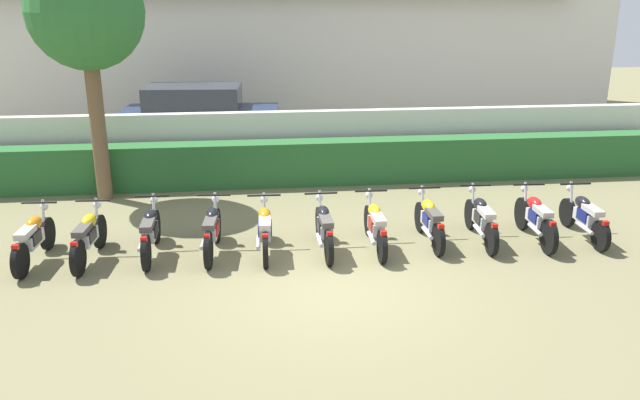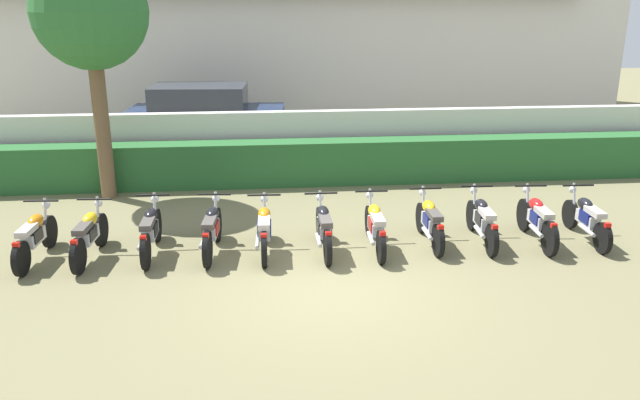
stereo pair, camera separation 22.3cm
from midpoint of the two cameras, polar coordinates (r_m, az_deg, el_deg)
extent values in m
plane|color=olive|center=(10.09, 1.71, -7.83)|extent=(60.00, 60.00, 0.00)
cube|color=silver|center=(25.16, -3.04, 17.36)|extent=(24.05, 6.00, 8.38)
cube|color=silver|center=(16.02, -1.23, 5.04)|extent=(22.85, 0.30, 1.66)
cube|color=#28602D|center=(15.41, -1.02, 3.37)|extent=(18.28, 0.70, 1.06)
cube|color=navy|center=(19.25, -9.70, 6.68)|extent=(4.62, 2.18, 1.00)
cube|color=#2D333D|center=(19.14, -10.43, 9.09)|extent=(2.82, 1.90, 0.65)
cylinder|color=black|center=(20.07, -4.80, 6.16)|extent=(0.69, 0.27, 0.68)
cylinder|color=black|center=(18.26, -5.13, 4.99)|extent=(0.69, 0.27, 0.68)
cylinder|color=black|center=(20.50, -13.67, 5.96)|extent=(0.69, 0.27, 0.68)
cylinder|color=black|center=(18.74, -14.82, 4.79)|extent=(0.69, 0.27, 0.68)
cylinder|color=brown|center=(14.87, -18.49, 6.18)|extent=(0.33, 0.33, 3.21)
sphere|color=#2D6B33|center=(14.61, -19.46, 15.62)|extent=(2.42, 2.42, 2.42)
cylinder|color=black|center=(12.51, -22.58, -2.62)|extent=(0.12, 0.59, 0.59)
cylinder|color=black|center=(11.42, -24.67, -4.79)|extent=(0.12, 0.59, 0.59)
cube|color=silver|center=(11.87, -23.75, -3.07)|extent=(0.24, 0.61, 0.22)
ellipsoid|color=orange|center=(11.94, -23.60, -1.75)|extent=(0.25, 0.45, 0.22)
cube|color=beige|center=(11.60, -24.27, -2.50)|extent=(0.23, 0.53, 0.10)
cube|color=red|center=(11.24, -25.04, -3.66)|extent=(0.10, 0.09, 0.08)
cylinder|color=silver|center=(12.33, -22.89, -1.36)|extent=(0.06, 0.23, 0.65)
cylinder|color=black|center=(12.16, -23.22, -0.08)|extent=(0.60, 0.07, 0.04)
sphere|color=silver|center=(12.38, -22.82, -0.41)|extent=(0.14, 0.14, 0.14)
cylinder|color=silver|center=(11.74, -24.64, -4.08)|extent=(0.10, 0.55, 0.07)
cube|color=black|center=(11.81, -23.86, -2.92)|extent=(0.26, 0.37, 0.20)
cylinder|color=black|center=(12.24, -18.51, -2.54)|extent=(0.13, 0.61, 0.61)
cylinder|color=black|center=(11.14, -20.29, -4.74)|extent=(0.13, 0.61, 0.61)
cube|color=silver|center=(11.59, -19.50, -2.99)|extent=(0.24, 0.61, 0.22)
ellipsoid|color=yellow|center=(11.67, -19.37, -1.64)|extent=(0.25, 0.45, 0.22)
cube|color=#4C4742|center=(11.32, -19.96, -2.40)|extent=(0.24, 0.53, 0.10)
cube|color=red|center=(10.95, -20.61, -3.59)|extent=(0.11, 0.09, 0.08)
cylinder|color=silver|center=(12.06, -18.77, -1.26)|extent=(0.07, 0.23, 0.65)
cylinder|color=black|center=(11.88, -19.05, 0.06)|extent=(0.60, 0.08, 0.04)
sphere|color=silver|center=(12.10, -18.71, -0.28)|extent=(0.14, 0.14, 0.14)
cylinder|color=silver|center=(11.45, -20.38, -4.03)|extent=(0.11, 0.55, 0.07)
cube|color=black|center=(11.53, -19.60, -2.84)|extent=(0.27, 0.38, 0.20)
cylinder|color=black|center=(12.19, -13.88, -2.20)|extent=(0.09, 0.62, 0.62)
cylinder|color=black|center=(10.99, -14.78, -4.49)|extent=(0.09, 0.62, 0.62)
cube|color=silver|center=(11.49, -14.40, -2.67)|extent=(0.20, 0.60, 0.22)
ellipsoid|color=black|center=(11.57, -14.37, -1.31)|extent=(0.22, 0.44, 0.22)
cube|color=#4C4742|center=(11.20, -14.65, -2.08)|extent=(0.20, 0.52, 0.10)
cube|color=red|center=(10.80, -14.98, -3.31)|extent=(0.10, 0.08, 0.08)
cylinder|color=silver|center=(12.00, -14.05, -0.90)|extent=(0.05, 0.23, 0.65)
cylinder|color=black|center=(11.82, -14.23, 0.43)|extent=(0.60, 0.04, 0.04)
sphere|color=silver|center=(12.05, -14.04, 0.07)|extent=(0.14, 0.14, 0.14)
cylinder|color=silver|center=(11.32, -15.13, -3.74)|extent=(0.07, 0.55, 0.07)
cube|color=black|center=(11.42, -14.46, -2.53)|extent=(0.24, 0.36, 0.20)
cylinder|color=black|center=(11.98, -8.66, -2.18)|extent=(0.14, 0.64, 0.63)
cylinder|color=black|center=(10.84, -9.46, -4.40)|extent=(0.14, 0.64, 0.63)
cube|color=silver|center=(11.31, -9.11, -2.61)|extent=(0.25, 0.61, 0.22)
ellipsoid|color=black|center=(11.39, -9.05, -1.23)|extent=(0.25, 0.46, 0.22)
cube|color=#4C4742|center=(11.02, -9.32, -2.01)|extent=(0.24, 0.53, 0.10)
cube|color=red|center=(10.65, -9.61, -3.20)|extent=(0.11, 0.09, 0.08)
cylinder|color=silver|center=(11.79, -8.79, -0.87)|extent=(0.07, 0.23, 0.65)
cylinder|color=black|center=(11.60, -8.92, 0.49)|extent=(0.60, 0.08, 0.04)
sphere|color=silver|center=(11.84, -8.76, 0.13)|extent=(0.14, 0.14, 0.14)
cylinder|color=silver|center=(11.14, -9.86, -3.69)|extent=(0.11, 0.55, 0.07)
cube|color=#A51414|center=(11.24, -9.15, -2.46)|extent=(0.27, 0.38, 0.20)
cylinder|color=black|center=(11.89, -4.40, -2.24)|extent=(0.11, 0.61, 0.60)
cylinder|color=black|center=(10.76, -4.42, -4.43)|extent=(0.11, 0.61, 0.60)
cube|color=silver|center=(11.22, -4.43, -2.66)|extent=(0.22, 0.61, 0.22)
ellipsoid|color=orange|center=(11.31, -4.45, -1.27)|extent=(0.23, 0.45, 0.22)
cube|color=beige|center=(10.94, -4.46, -2.05)|extent=(0.21, 0.53, 0.10)
cube|color=red|center=(10.57, -4.46, -3.23)|extent=(0.10, 0.08, 0.08)
cylinder|color=silver|center=(11.70, -4.44, -0.92)|extent=(0.06, 0.23, 0.65)
cylinder|color=black|center=(11.51, -4.47, 0.44)|extent=(0.60, 0.05, 0.04)
sphere|color=silver|center=(11.74, -4.45, 0.08)|extent=(0.14, 0.14, 0.14)
cylinder|color=silver|center=(11.04, -5.04, -3.76)|extent=(0.09, 0.55, 0.07)
cube|color=navy|center=(11.16, -4.43, -2.51)|extent=(0.25, 0.37, 0.20)
cylinder|color=black|center=(11.94, 0.53, -2.08)|extent=(0.10, 0.61, 0.61)
cylinder|color=black|center=(10.79, 1.28, -4.29)|extent=(0.10, 0.61, 0.61)
cube|color=silver|center=(11.26, 0.92, -2.51)|extent=(0.21, 0.60, 0.22)
ellipsoid|color=black|center=(11.35, 0.82, -1.12)|extent=(0.22, 0.44, 0.22)
cube|color=#4C4742|center=(10.98, 1.07, -1.89)|extent=(0.20, 0.52, 0.10)
cube|color=red|center=(10.60, 1.36, -3.09)|extent=(0.10, 0.08, 0.08)
cylinder|color=silver|center=(11.75, 0.58, -0.76)|extent=(0.05, 0.23, 0.65)
cylinder|color=black|center=(11.56, 0.64, 0.60)|extent=(0.60, 0.04, 0.04)
sphere|color=silver|center=(11.79, 0.52, 0.24)|extent=(0.14, 0.14, 0.14)
cylinder|color=silver|center=(11.06, 0.46, -3.61)|extent=(0.08, 0.55, 0.07)
cube|color=black|center=(11.20, 0.95, -2.36)|extent=(0.24, 0.36, 0.20)
cylinder|color=black|center=(12.16, 4.95, -1.85)|extent=(0.10, 0.58, 0.58)
cylinder|color=black|center=(10.92, 6.07, -4.21)|extent=(0.10, 0.58, 0.58)
cube|color=silver|center=(11.44, 5.54, -2.36)|extent=(0.21, 0.60, 0.22)
ellipsoid|color=yellow|center=(11.52, 5.43, -0.99)|extent=(0.23, 0.44, 0.22)
cube|color=#B2ADA3|center=(11.16, 5.77, -1.75)|extent=(0.21, 0.52, 0.10)
cube|color=red|center=(10.73, 6.22, -3.03)|extent=(0.10, 0.08, 0.08)
cylinder|color=silver|center=(11.98, 5.06, -0.55)|extent=(0.05, 0.23, 0.65)
cylinder|color=black|center=(11.80, 5.17, 0.79)|extent=(0.60, 0.05, 0.04)
sphere|color=silver|center=(12.02, 5.00, 0.43)|extent=(0.14, 0.14, 0.14)
cylinder|color=silver|center=(11.24, 5.14, -3.43)|extent=(0.08, 0.55, 0.07)
cube|color=#A51414|center=(11.38, 5.59, -2.21)|extent=(0.25, 0.36, 0.20)
cylinder|color=black|center=(12.44, 9.57, -1.57)|extent=(0.09, 0.58, 0.58)
cylinder|color=black|center=(11.35, 11.08, -3.58)|extent=(0.09, 0.58, 0.58)
cube|color=silver|center=(11.80, 10.39, -1.93)|extent=(0.20, 0.60, 0.22)
ellipsoid|color=yellow|center=(11.88, 10.24, -0.61)|extent=(0.22, 0.44, 0.22)
cube|color=#4C4742|center=(11.52, 10.75, -1.33)|extent=(0.20, 0.52, 0.10)
cube|color=red|center=(11.17, 11.31, -2.42)|extent=(0.10, 0.08, 0.08)
cylinder|color=silver|center=(12.26, 9.75, -0.30)|extent=(0.05, 0.23, 0.65)
cylinder|color=black|center=(12.08, 9.93, 1.01)|extent=(0.60, 0.04, 0.04)
sphere|color=silver|center=(12.31, 9.66, 0.66)|extent=(0.14, 0.14, 0.14)
cylinder|color=silver|center=(11.59, 10.11, -2.97)|extent=(0.07, 0.55, 0.07)
cube|color=navy|center=(11.74, 10.47, -1.78)|extent=(0.24, 0.36, 0.20)
cylinder|color=black|center=(12.78, 13.93, -1.32)|extent=(0.13, 0.59, 0.59)
cylinder|color=black|center=(11.57, 15.65, -3.49)|extent=(0.13, 0.59, 0.59)
cube|color=silver|center=(12.08, 14.87, -1.77)|extent=(0.24, 0.61, 0.22)
ellipsoid|color=black|center=(12.16, 14.73, -0.48)|extent=(0.25, 0.45, 0.22)
cube|color=beige|center=(11.80, 15.25, -1.18)|extent=(0.24, 0.53, 0.10)
cube|color=red|center=(11.39, 15.91, -2.36)|extent=(0.11, 0.09, 0.08)
cylinder|color=silver|center=(12.60, 14.14, -0.08)|extent=(0.07, 0.23, 0.65)
cylinder|color=black|center=(12.42, 14.36, 1.20)|extent=(0.60, 0.08, 0.04)
sphere|color=silver|center=(12.65, 14.07, 0.85)|extent=(0.14, 0.14, 0.14)
cylinder|color=silver|center=(11.86, 14.59, -2.77)|extent=(0.11, 0.55, 0.07)
cube|color=black|center=(12.02, 14.95, -1.62)|extent=(0.26, 0.38, 0.20)
cylinder|color=black|center=(13.01, 18.27, -1.27)|extent=(0.12, 0.63, 0.63)
cylinder|color=black|center=(11.90, 20.37, -3.27)|extent=(0.12, 0.63, 0.63)
cube|color=silver|center=(12.36, 19.43, -1.65)|extent=(0.23, 0.61, 0.22)
ellipsoid|color=red|center=(12.44, 19.25, -0.39)|extent=(0.24, 0.45, 0.22)
cube|color=#B2ADA3|center=(12.10, 19.92, -1.07)|extent=(0.23, 0.53, 0.10)
cube|color=red|center=(11.72, 20.70, -2.16)|extent=(0.10, 0.09, 0.08)
cylinder|color=silver|center=(12.84, 18.55, -0.05)|extent=(0.06, 0.23, 0.65)
cylinder|color=black|center=(12.67, 18.83, 1.21)|extent=(0.60, 0.07, 0.04)
sphere|color=silver|center=(12.88, 18.45, 0.87)|extent=(0.14, 0.14, 0.14)
cylinder|color=silver|center=(12.14, 19.26, -2.63)|extent=(0.10, 0.55, 0.07)
cube|color=navy|center=(12.30, 19.53, -1.50)|extent=(0.26, 0.37, 0.20)
cylinder|color=black|center=(13.47, 21.91, -1.18)|extent=(0.11, 0.57, 0.56)
cylinder|color=black|center=(12.38, 24.43, -3.12)|extent=(0.11, 0.57, 0.56)
cube|color=silver|center=(12.83, 23.29, -1.55)|extent=(0.22, 0.61, 0.22)
ellipsoid|color=black|center=(12.91, 23.09, -0.34)|extent=(0.23, 0.45, 0.22)
cube|color=beige|center=(12.58, 23.87, -0.99)|extent=(0.22, 0.53, 0.10)
cube|color=red|center=(12.21, 24.81, -2.06)|extent=(0.10, 0.08, 0.08)
cylinder|color=silver|center=(13.30, 22.23, 0.00)|extent=(0.06, 0.23, 0.65)
cylinder|color=black|center=(13.14, 22.56, 1.21)|extent=(0.60, 0.05, 0.04)
sphere|color=silver|center=(13.35, 22.12, 0.88)|extent=(0.14, 0.14, 0.14)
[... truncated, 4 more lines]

